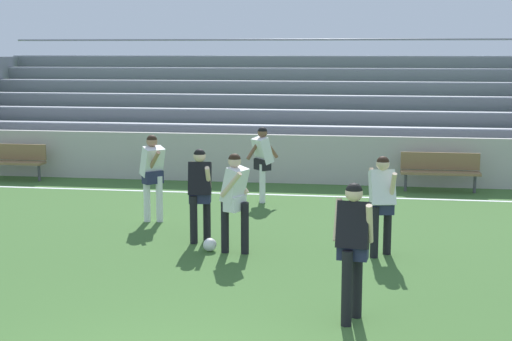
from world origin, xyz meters
TOP-DOWN VIEW (x-y plane):
  - field_line_sideline at (0.00, 10.10)m, footprint 44.00×0.12m
  - sideline_wall at (0.00, 11.67)m, footprint 48.00×0.16m
  - bleacher_stand at (-1.15, 15.24)m, footprint 17.91×5.69m
  - bench_far_left at (3.57, 11.08)m, footprint 1.80×0.40m
  - bench_far_right at (-7.01, 11.08)m, footprint 1.80×0.40m
  - player_dark_pressing_high at (-0.90, 5.77)m, footprint 0.46×0.63m
  - player_white_challenging at (-0.19, 5.16)m, footprint 0.47×0.64m
  - player_white_on_ball at (-2.13, 7.12)m, footprint 0.53×0.70m
  - player_white_wide_right at (2.14, 5.34)m, footprint 0.45×0.57m
  - player_dark_deep_cover at (1.76, 2.35)m, footprint 0.49×0.44m
  - player_white_dropping_back at (-0.33, 9.30)m, footprint 0.67×0.53m
  - soccer_ball at (-0.61, 5.19)m, footprint 0.22×0.22m

SIDE VIEW (x-z plane):
  - field_line_sideline at x=0.00m, z-range 0.00..0.01m
  - soccer_ball at x=-0.61m, z-range 0.00..0.22m
  - bench_far_left at x=3.57m, z-range 0.10..1.00m
  - bench_far_right at x=-7.01m, z-range 0.10..1.00m
  - sideline_wall at x=0.00m, z-range 0.00..1.19m
  - player_dark_pressing_high at x=-0.90m, z-range 0.15..1.75m
  - player_white_wide_right at x=2.14m, z-range 0.15..1.76m
  - player_white_dropping_back at x=-0.33m, z-range 0.15..1.78m
  - player_white_challenging at x=-0.19m, z-range 0.15..1.78m
  - player_white_on_ball at x=-2.13m, z-range 0.16..1.83m
  - player_dark_deep_cover at x=1.76m, z-range 0.17..1.88m
  - bleacher_stand at x=-1.15m, z-range -0.22..3.39m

